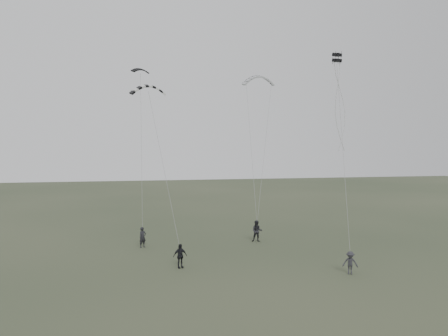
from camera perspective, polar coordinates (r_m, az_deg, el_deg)
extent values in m
plane|color=#333E2A|center=(32.88, 0.73, -12.75)|extent=(140.00, 140.00, 0.00)
imported|color=black|center=(38.86, -10.58, -8.88)|extent=(0.77, 0.71, 1.77)
imported|color=black|center=(40.38, 4.33, -8.22)|extent=(1.12, 0.99, 1.95)
imported|color=black|center=(32.50, -5.77, -11.35)|extent=(1.12, 0.73, 1.76)
imported|color=#2B2B30|center=(32.14, 16.16, -11.81)|extent=(1.18, 0.95, 1.60)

